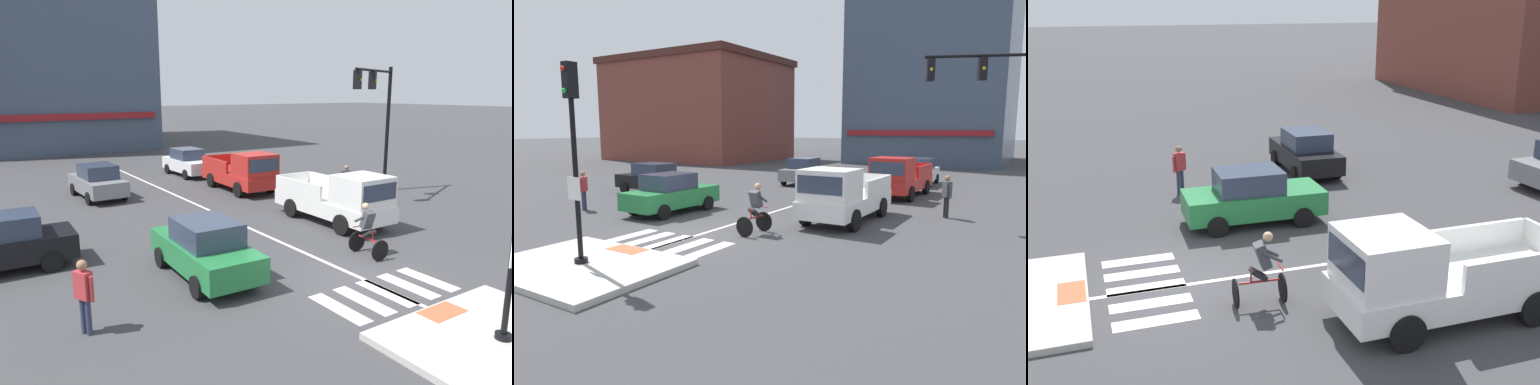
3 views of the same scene
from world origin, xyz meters
TOP-DOWN VIEW (x-y plane):
  - ground_plane at (0.00, 0.00)m, footprint 300.00×300.00m
  - traffic_island at (0.00, -3.90)m, footprint 4.53×3.54m
  - tactile_pad_front at (0.00, -2.48)m, footprint 1.10×0.60m
  - crosswalk_stripe_a at (-1.64, -0.84)m, footprint 0.44×1.80m
  - crosswalk_stripe_b at (-0.82, -0.84)m, footprint 0.44×1.80m
  - crosswalk_stripe_c at (0.00, -0.84)m, footprint 0.44×1.80m
  - crosswalk_stripe_d at (0.82, -0.84)m, footprint 0.44×1.80m
  - crosswalk_stripe_e at (1.64, -0.84)m, footprint 0.44×1.80m
  - lane_centre_line at (0.16, 10.00)m, footprint 0.14×28.00m
  - traffic_light_mast at (8.50, 7.53)m, footprint 4.17×1.91m
  - building_corner_right at (-0.35, 40.51)m, footprint 14.73×19.92m
  - car_white_eastbound_distant at (3.17, 17.81)m, footprint 1.92×4.14m
  - car_black_cross_left at (-8.11, 6.25)m, footprint 4.15×1.95m
  - car_grey_westbound_distant at (-3.20, 14.42)m, footprint 1.99×4.17m
  - car_green_westbound_near at (-3.36, 2.73)m, footprint 1.93×4.14m
  - pickup_truck_red_eastbound_far at (3.50, 11.86)m, footprint 2.17×5.15m
  - pickup_truck_white_eastbound_mid at (3.42, 4.58)m, footprint 2.07×5.10m
  - cyclist at (1.66, 1.46)m, footprint 0.73×1.13m
  - pedestrian_at_curb_left at (-6.98, 1.21)m, footprint 0.37×0.49m
  - pedestrian_waiting_far_side at (6.55, 7.54)m, footprint 0.40×0.45m

SIDE VIEW (x-z plane):
  - ground_plane at x=0.00m, z-range 0.00..0.00m
  - crosswalk_stripe_a at x=-1.64m, z-range 0.00..0.01m
  - crosswalk_stripe_b at x=-0.82m, z-range 0.00..0.01m
  - crosswalk_stripe_c at x=0.00m, z-range 0.00..0.01m
  - crosswalk_stripe_d at x=0.82m, z-range 0.00..0.01m
  - crosswalk_stripe_e at x=1.64m, z-range 0.00..0.01m
  - lane_centre_line at x=0.16m, z-range 0.00..0.01m
  - traffic_island at x=0.00m, z-range 0.00..0.15m
  - tactile_pad_front at x=0.00m, z-range 0.15..0.16m
  - car_white_eastbound_distant at x=3.17m, z-range -0.01..1.63m
  - car_black_cross_left at x=-8.11m, z-range -0.01..1.63m
  - car_grey_westbound_distant at x=-3.20m, z-range -0.01..1.63m
  - car_green_westbound_near at x=-3.36m, z-range -0.01..1.63m
  - cyclist at x=1.66m, z-range 0.03..1.71m
  - pickup_truck_red_eastbound_far at x=3.50m, z-range -0.06..2.02m
  - pickup_truck_white_eastbound_mid at x=3.42m, z-range -0.06..2.02m
  - pedestrian_at_curb_left at x=-6.98m, z-range 0.15..1.82m
  - pedestrian_waiting_far_side at x=6.55m, z-range 0.15..1.82m
  - traffic_light_mast at x=8.50m, z-range 1.21..7.46m
  - building_corner_right at x=-0.35m, z-range 0.02..22.44m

